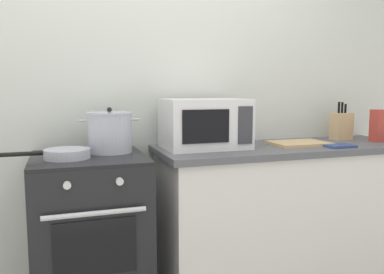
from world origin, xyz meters
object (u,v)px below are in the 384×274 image
object	(u,v)px
pasta_box	(378,126)
stock_pot	(110,132)
microwave	(205,123)
oven_mitt	(338,146)
cutting_board	(299,143)
stove	(91,238)
frying_pan	(66,154)
knife_block	(341,126)

from	to	relation	value
pasta_box	stock_pot	bearing A→B (deg)	176.22
microwave	oven_mitt	world-z (taller)	microwave
pasta_box	oven_mitt	distance (m)	0.46
cutting_board	stove	bearing A→B (deg)	-179.95
frying_pan	pasta_box	world-z (taller)	pasta_box
frying_pan	cutting_board	size ratio (longest dim) A/B	1.21
stove	pasta_box	world-z (taller)	pasta_box
microwave	pasta_box	xyz separation A→B (m)	(1.23, -0.11, -0.04)
frying_pan	cutting_board	distance (m)	1.44
knife_block	oven_mitt	world-z (taller)	knife_block
cutting_board	microwave	bearing A→B (deg)	172.85
frying_pan	knife_block	distance (m)	1.89
pasta_box	knife_block	bearing A→B (deg)	133.93
microwave	knife_block	world-z (taller)	microwave
frying_pan	stock_pot	bearing A→B (deg)	28.94
frying_pan	knife_block	xyz separation A→B (m)	(1.88, 0.19, 0.07)
stove	cutting_board	world-z (taller)	cutting_board
pasta_box	cutting_board	bearing A→B (deg)	177.17
stock_pot	pasta_box	xyz separation A→B (m)	(1.80, -0.12, -0.01)
microwave	cutting_board	distance (m)	0.64
stock_pot	cutting_board	xyz separation A→B (m)	(1.19, -0.09, -0.11)
oven_mitt	stock_pot	bearing A→B (deg)	169.71
microwave	knife_block	distance (m)	1.07
pasta_box	microwave	bearing A→B (deg)	174.97
frying_pan	knife_block	world-z (taller)	knife_block
stove	cutting_board	xyz separation A→B (m)	(1.32, 0.00, 0.47)
knife_block	cutting_board	bearing A→B (deg)	-162.45
cutting_board	pasta_box	world-z (taller)	pasta_box
microwave	knife_block	size ratio (longest dim) A/B	1.85
knife_block	pasta_box	distance (m)	0.24
stove	stock_pot	bearing A→B (deg)	35.02
pasta_box	oven_mitt	world-z (taller)	pasta_box
frying_pan	pasta_box	size ratio (longest dim) A/B	1.98
stove	pasta_box	size ratio (longest dim) A/B	4.18
stock_pot	cutting_board	world-z (taller)	stock_pot
frying_pan	stove	bearing A→B (deg)	21.37
cutting_board	knife_block	world-z (taller)	knife_block
cutting_board	pasta_box	xyz separation A→B (m)	(0.61, -0.03, 0.10)
stock_pot	frying_pan	bearing A→B (deg)	-151.06
oven_mitt	pasta_box	bearing A→B (deg)	16.91
frying_pan	microwave	distance (m)	0.84
stock_pot	frying_pan	xyz separation A→B (m)	(-0.25, -0.14, -0.09)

